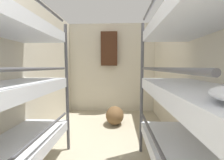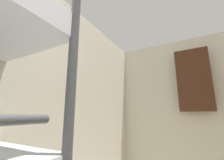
% 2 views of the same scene
% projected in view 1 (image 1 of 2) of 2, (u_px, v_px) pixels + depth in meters
% --- Properties ---
extents(wall_left, '(0.06, 4.48, 2.43)m').
position_uv_depth(wall_left, '(16.00, 69.00, 2.07)').
color(wall_left, beige).
rests_on(wall_left, ground_plane).
extents(wall_right, '(0.06, 4.48, 2.43)m').
position_uv_depth(wall_right, '(195.00, 69.00, 1.95)').
color(wall_right, beige).
rests_on(wall_right, ground_plane).
extents(wall_back, '(2.47, 0.06, 2.43)m').
position_uv_depth(wall_back, '(112.00, 68.00, 4.20)').
color(wall_back, beige).
rests_on(wall_back, ground_plane).
extents(bunk_stack_right_near, '(0.66, 1.78, 1.88)m').
position_uv_depth(bunk_stack_right_near, '(199.00, 94.00, 1.18)').
color(bunk_stack_right_near, '#4C4C51').
rests_on(bunk_stack_right_near, ground_plane).
extents(duffel_bag, '(0.39, 0.52, 0.39)m').
position_uv_depth(duffel_bag, '(115.00, 115.00, 3.25)').
color(duffel_bag, brown).
rests_on(duffel_bag, ground_plane).
extents(hanging_coat, '(0.44, 0.12, 0.90)m').
position_uv_depth(hanging_coat, '(109.00, 49.00, 4.01)').
color(hanging_coat, '#472819').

